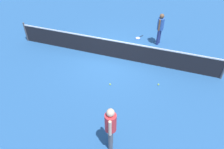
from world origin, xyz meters
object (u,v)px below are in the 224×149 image
at_px(tennis_ball_midcourt, 158,84).
at_px(player_near_side, 111,126).
at_px(tennis_ball_by_net, 110,84).
at_px(player_far_side, 160,27).
at_px(tennis_racket_far_player, 138,38).

bearing_deg(tennis_ball_midcourt, player_near_side, -105.79).
relative_size(tennis_ball_by_net, tennis_ball_midcourt, 1.00).
xyz_separation_m(player_near_side, player_far_side, (0.35, 6.74, 0.00)).
bearing_deg(tennis_ball_by_net, player_near_side, -70.11).
relative_size(player_far_side, tennis_racket_far_player, 2.85).
bearing_deg(player_near_side, tennis_racket_far_player, 96.51).
bearing_deg(tennis_racket_far_player, player_far_side, -11.52).
height_order(player_near_side, tennis_racket_far_player, player_near_side).
xyz_separation_m(player_far_side, tennis_racket_far_player, (-1.15, 0.23, -1.00)).
height_order(tennis_racket_far_player, tennis_ball_by_net, tennis_ball_by_net).
height_order(player_near_side, tennis_ball_by_net, player_near_side).
height_order(player_near_side, tennis_ball_midcourt, player_near_side).
distance_m(tennis_racket_far_player, tennis_ball_midcourt, 4.01).
height_order(player_far_side, tennis_racket_far_player, player_far_side).
distance_m(player_near_side, tennis_racket_far_player, 7.09).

